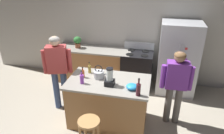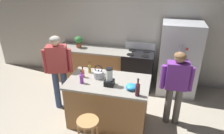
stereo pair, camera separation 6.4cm
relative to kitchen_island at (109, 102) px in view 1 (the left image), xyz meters
name	(u,v)px [view 1 (the left image)]	position (x,y,z in m)	size (l,w,h in m)	color
ground_plane	(109,121)	(0.00, 0.00, -0.47)	(14.00, 14.00, 0.00)	#B2A893
back_wall	(126,31)	(0.00, 1.95, 0.88)	(8.00, 0.10, 2.70)	#BCB7AD
kitchen_island	(109,102)	(0.00, 0.00, 0.00)	(1.54, 0.91, 0.94)	#9E6B3D
back_counter_run	(93,65)	(-0.80, 1.55, 0.00)	(2.00, 0.64, 0.94)	#9E6B3D
refrigerator	(178,59)	(1.33, 1.50, 0.41)	(0.90, 0.73, 1.76)	#B7BABF
stove_range	(137,69)	(0.37, 1.52, 0.01)	(0.76, 0.65, 1.12)	black
person_by_island_left	(58,67)	(-1.13, 0.23, 0.53)	(0.59, 0.33, 1.65)	#384C7A
person_by_sink_right	(176,82)	(1.23, 0.28, 0.45)	(0.59, 0.24, 1.52)	#66605B
bar_stool	(89,127)	(-0.13, -0.80, 0.03)	(0.36, 0.36, 0.64)	#B7844C
potted_plant	(77,41)	(-1.21, 1.55, 0.64)	(0.20, 0.20, 0.30)	brown
blender_appliance	(110,78)	(0.06, -0.13, 0.61)	(0.17, 0.17, 0.34)	black
bottle_vinegar	(90,69)	(-0.45, 0.24, 0.55)	(0.06, 0.06, 0.24)	olive
bottle_wine	(138,89)	(0.59, -0.35, 0.58)	(0.08, 0.08, 0.32)	#471923
bottle_cooking_sauce	(83,74)	(-0.51, 0.04, 0.54)	(0.06, 0.06, 0.22)	#B24C26
bottle_soda	(82,79)	(-0.45, -0.19, 0.56)	(0.07, 0.07, 0.26)	purple
mixing_bowl	(132,87)	(0.46, -0.18, 0.51)	(0.20, 0.20, 0.09)	#268CD8
tea_kettle	(99,74)	(-0.21, 0.09, 0.54)	(0.28, 0.20, 0.27)	#B7BABF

